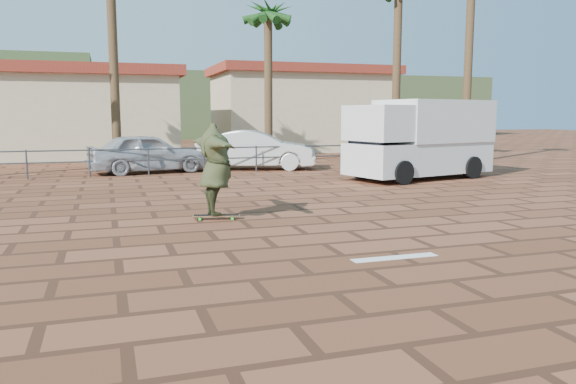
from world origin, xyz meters
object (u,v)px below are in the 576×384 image
object	(u,v)px
skateboarder	(216,169)
car_silver	(148,153)
longboard	(216,216)
campervan	(420,137)
car_white	(256,150)

from	to	relation	value
skateboarder	car_silver	distance (m)	10.25
skateboarder	car_silver	xyz separation A→B (m)	(-0.65, 10.22, -0.31)
longboard	campervan	world-z (taller)	campervan
car_white	skateboarder	bearing A→B (deg)	179.10
longboard	car_white	world-z (taller)	car_white
longboard	skateboarder	size ratio (longest dim) A/B	0.42
longboard	campervan	distance (m)	9.84
longboard	campervan	xyz separation A→B (m)	(8.10, 5.43, 1.32)
campervan	car_white	size ratio (longest dim) A/B	1.17
skateboarder	campervan	size ratio (longest dim) A/B	0.43
car_silver	car_white	size ratio (longest dim) A/B	0.93
longboard	skateboarder	bearing A→B (deg)	130.37
campervan	car_white	world-z (taller)	campervan
car_white	car_silver	bearing A→B (deg)	109.08
campervan	car_silver	xyz separation A→B (m)	(-8.74, 4.79, -0.66)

